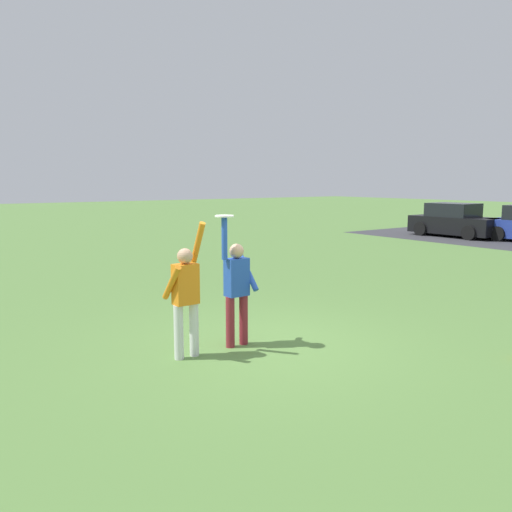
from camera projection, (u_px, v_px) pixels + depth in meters
ground_plane at (264, 345)px, 8.22m from camera, size 120.00×120.00×0.00m
person_catcher at (237, 286)px, 8.07m from camera, size 0.49×0.55×2.08m
person_defender at (186, 293)px, 7.52m from camera, size 0.49×0.55×2.04m
frisbee_disc at (224, 216)px, 7.78m from camera, size 0.29×0.29×0.02m
parked_car_black at (455, 221)px, 24.36m from camera, size 4.14×2.11×1.59m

